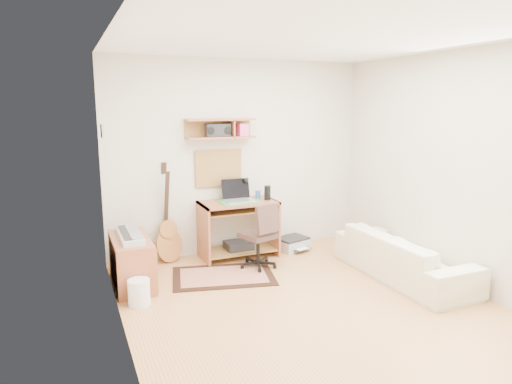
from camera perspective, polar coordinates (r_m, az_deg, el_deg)
name	(u,v)px	position (r m, az deg, el deg)	size (l,w,h in m)	color
floor	(310,306)	(4.81, 6.72, -13.94)	(3.60, 4.00, 0.01)	tan
ceiling	(316,38)	(4.41, 7.51, 18.57)	(3.60, 4.00, 0.01)	white
back_wall	(239,157)	(6.23, -2.15, 4.35)	(3.60, 0.01, 2.60)	beige
left_wall	(118,193)	(3.87, -16.79, -0.16)	(0.01, 4.00, 2.60)	beige
right_wall	(454,169)	(5.54, 23.51, 2.64)	(0.01, 4.00, 2.60)	beige
wall_shelf	(221,129)	(5.97, -4.45, 7.90)	(0.90, 0.25, 0.26)	#A35939
cork_board	(219,168)	(6.12, -4.69, 2.98)	(0.64, 0.03, 0.49)	tan
wall_photo	(102,131)	(5.30, -18.67, 7.20)	(0.02, 0.20, 0.15)	#4C8CBF
desk	(238,229)	(6.10, -2.22, -4.64)	(1.00, 0.55, 0.75)	#A35939
laptop	(239,191)	(5.97, -2.13, 0.15)	(0.38, 0.38, 0.29)	silver
speaker	(267,193)	(6.10, 1.44, -0.10)	(0.09, 0.09, 0.19)	black
desk_lamp	(248,188)	(6.18, -1.01, 0.49)	(0.09, 0.09, 0.28)	black
pencil_cup	(258,194)	(6.21, 0.25, -0.30)	(0.07, 0.07, 0.10)	#3658A2
boombox	(218,130)	(5.95, -4.80, 7.69)	(0.32, 0.14, 0.16)	black
rug	(223,276)	(5.52, -4.09, -10.39)	(1.18, 0.79, 0.02)	tan
task_chair	(258,235)	(5.67, 0.25, -5.40)	(0.43, 0.43, 0.83)	#382621
cabinet	(131,261)	(5.37, -15.29, -8.35)	(0.40, 0.90, 0.55)	#A35939
music_keyboard	(130,235)	(5.28, -15.45, -5.20)	(0.23, 0.74, 0.06)	#B2B5BA
guitar	(168,213)	(5.92, -10.97, -2.61)	(0.35, 0.22, 1.29)	#B36F37
waste_basket	(139,292)	(4.89, -14.39, -12.02)	(0.22, 0.22, 0.27)	white
printer	(292,243)	(6.49, 4.53, -6.39)	(0.43, 0.33, 0.16)	#A5A8AA
sofa	(403,249)	(5.63, 17.93, -6.74)	(1.82, 0.53, 0.71)	beige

